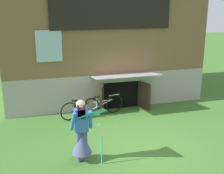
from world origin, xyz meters
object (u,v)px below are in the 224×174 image
(kite, at_px, (103,122))
(bicycle_black, at_px, (80,109))
(person, at_px, (82,136))
(bicycle_silver, at_px, (103,105))

(kite, xyz_separation_m, bicycle_black, (0.07, 3.52, -0.90))
(person, height_order, kite, person)
(kite, bearing_deg, bicycle_silver, 75.69)
(kite, distance_m, bicycle_black, 3.63)
(bicycle_black, bearing_deg, person, -116.79)
(person, bearing_deg, bicycle_silver, 54.38)
(person, xyz_separation_m, bicycle_black, (0.51, 3.02, -0.36))
(person, relative_size, bicycle_silver, 1.02)
(kite, xyz_separation_m, bicycle_silver, (0.91, 3.57, -0.88))
(person, distance_m, kite, 0.86)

